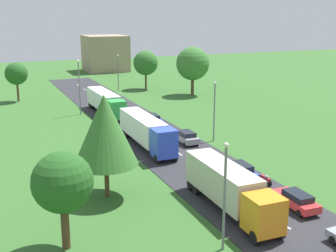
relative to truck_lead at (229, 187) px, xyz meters
name	(u,v)px	position (x,y,z in m)	size (l,w,h in m)	color
road	(199,167)	(2.58, 10.22, -2.08)	(10.00, 140.00, 0.06)	#2B2B30
lane_marking_centre	(204,170)	(2.58, 9.08, -2.04)	(0.16, 124.61, 0.01)	white
truck_lead	(229,187)	(0.00, 0.00, 0.00)	(2.71, 12.00, 3.58)	orange
truck_second	(146,130)	(0.05, 19.36, 0.04)	(2.62, 13.73, 3.58)	blue
truck_third	(105,102)	(0.35, 38.74, -0.02)	(2.66, 13.96, 3.48)	green
car_second	(296,200)	(5.34, -1.95, -1.29)	(1.84, 4.55, 1.43)	red
car_third	(240,170)	(4.81, 5.80, -1.25)	(1.99, 4.49, 1.55)	blue
car_fourth	(186,137)	(5.15, 18.77, -1.25)	(1.83, 4.39, 1.54)	gray
car_fifth	(153,119)	(4.81, 29.18, -1.27)	(1.89, 4.31, 1.48)	blue
motorcycle_courier	(266,179)	(6.21, 3.54, -1.56)	(0.28, 1.94, 0.91)	black
lamppost_lead	(225,191)	(-3.52, -5.16, 2.22)	(0.36, 0.36, 7.71)	slate
lamppost_second	(214,108)	(8.86, 18.40, 2.19)	(0.36, 0.36, 7.66)	slate
lamppost_third	(79,84)	(-3.38, 40.26, 2.76)	(0.36, 0.36, 8.76)	slate
lamppost_fourth	(118,71)	(8.96, 59.68, 2.08)	(0.36, 0.36, 7.45)	slate
tree_oak	(16,74)	(-11.58, 55.56, 3.01)	(4.07, 4.07, 7.18)	#513823
tree_birch	(105,130)	(-8.40, 6.75, 4.04)	(5.63, 5.63, 9.25)	#513823
tree_pine	(193,64)	(20.92, 48.72, 4.10)	(6.53, 6.53, 9.49)	#513823
tree_ash	(63,183)	(-13.43, -0.70, 2.74)	(4.19, 4.19, 6.99)	#513823
tree_lime	(146,63)	(14.91, 59.03, 3.47)	(5.23, 5.23, 8.21)	#513823
distant_building	(105,53)	(15.34, 92.53, 2.79)	(11.09, 11.68, 9.80)	#9E846B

